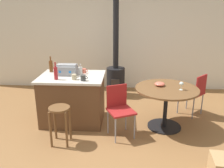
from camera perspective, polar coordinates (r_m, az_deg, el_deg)
ground_plane at (r=4.17m, az=-0.19°, el=-12.40°), size 8.80×8.80×0.00m
back_wall at (r=6.26m, az=1.38°, el=11.15°), size 8.00×0.10×2.70m
kitchen_island at (r=4.57m, az=-9.29°, el=-3.46°), size 1.17×0.88×0.90m
wooden_stool at (r=3.87m, az=-12.31°, el=-7.70°), size 0.33×0.33×0.63m
dining_table at (r=4.33m, az=12.77°, el=-3.10°), size 1.10×1.10×0.76m
folding_chair_near at (r=4.02m, az=1.78°, el=-5.48°), size 0.53×0.53×0.86m
folding_chair_far at (r=5.01m, az=19.06°, el=-1.68°), size 0.57×0.57×0.85m
wood_stove at (r=5.79m, az=0.88°, el=2.42°), size 0.44×0.45×2.27m
toolbox at (r=4.52m, az=-10.71°, el=3.40°), size 0.37×0.29×0.19m
bottle_0 at (r=4.75m, az=-14.32°, el=4.18°), size 0.07×0.07×0.30m
bottle_1 at (r=4.46m, az=-7.52°, el=3.18°), size 0.08×0.08×0.20m
bottle_2 at (r=4.23m, az=-13.24°, el=2.60°), size 0.07×0.07×0.31m
cup_0 at (r=4.10m, az=-6.86°, el=1.45°), size 0.12×0.09×0.10m
cup_1 at (r=4.18m, az=-8.97°, el=1.66°), size 0.12×0.08×0.09m
cup_2 at (r=4.57m, az=-6.62°, el=3.13°), size 0.11×0.07×0.08m
wine_glass at (r=4.20m, az=16.20°, el=0.01°), size 0.07×0.07×0.14m
serving_bowl at (r=4.34m, az=11.29°, el=-0.00°), size 0.18×0.18×0.07m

